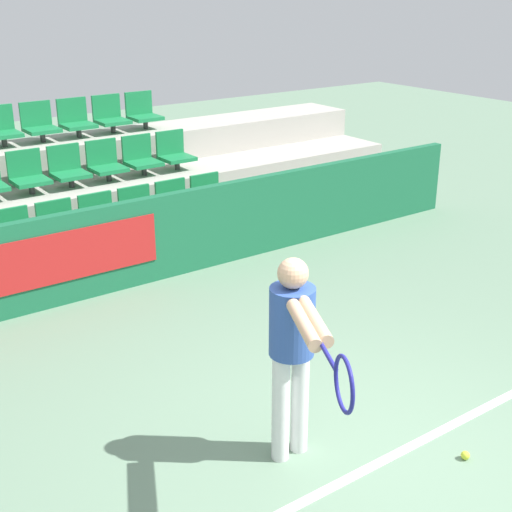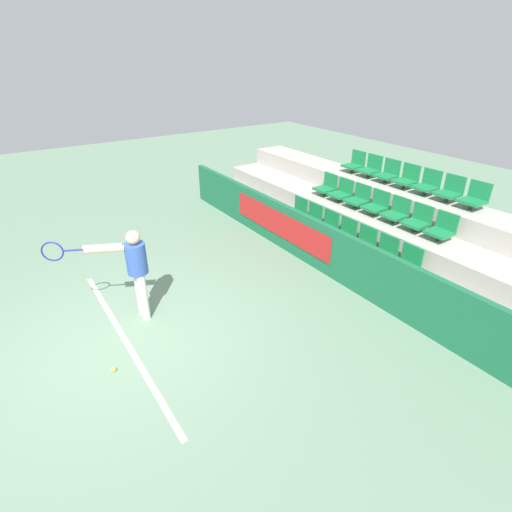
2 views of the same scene
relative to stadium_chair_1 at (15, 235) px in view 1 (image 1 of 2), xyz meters
name	(u,v)px [view 1 (image 1 of 2)]	position (x,y,z in m)	size (l,w,h in m)	color
ground_plane	(375,466)	(1.03, -4.66, -0.65)	(30.00, 30.00, 0.00)	slate
court_baseline	(374,465)	(1.03, -4.65, -0.65)	(4.39, 0.08, 0.01)	white
barrier_wall	(123,246)	(1.00, -0.64, -0.15)	(10.43, 0.14, 1.01)	#19603D
bleacher_tier_front	(107,256)	(1.03, -0.11, -0.44)	(10.03, 0.89, 0.43)	#ADA89E
bleacher_tier_middle	(76,220)	(1.03, 0.77, -0.23)	(10.03, 0.89, 0.85)	#ADA89E
bleacher_tier_back	(49,189)	(1.03, 1.66, -0.01)	(10.03, 0.89, 1.28)	#ADA89E
stadium_chair_1	(15,235)	(0.00, 0.00, 0.00)	(0.42, 0.41, 0.52)	#333333
stadium_chair_2	(59,227)	(0.51, 0.00, 0.00)	(0.42, 0.41, 0.52)	#333333
stadium_chair_3	(100,219)	(1.03, 0.00, 0.00)	(0.42, 0.41, 0.52)	#333333
stadium_chair_4	(139,211)	(1.54, 0.00, 0.00)	(0.42, 0.41, 0.52)	#333333
stadium_chair_5	(175,204)	(2.05, 0.00, 0.00)	(0.42, 0.41, 0.52)	#333333
stadium_chair_6	(209,197)	(2.56, 0.00, 0.00)	(0.42, 0.41, 0.52)	#333333
stadium_chair_9	(28,175)	(0.51, 0.89, 0.43)	(0.42, 0.41, 0.52)	#333333
stadium_chair_10	(68,169)	(1.03, 0.89, 0.43)	(0.42, 0.41, 0.52)	#333333
stadium_chair_11	(106,163)	(1.54, 0.89, 0.43)	(0.42, 0.41, 0.52)	#333333
stadium_chair_12	(141,158)	(2.05, 0.89, 0.43)	(0.42, 0.41, 0.52)	#333333
stadium_chair_13	(174,153)	(2.56, 0.89, 0.43)	(0.42, 0.41, 0.52)	#333333
stadium_chair_16	(1,129)	(0.51, 1.77, 0.85)	(0.42, 0.41, 0.52)	#333333
stadium_chair_17	(40,124)	(1.03, 1.77, 0.85)	(0.42, 0.41, 0.52)	#333333
stadium_chair_18	(76,120)	(1.54, 1.77, 0.85)	(0.42, 0.41, 0.52)	#333333
stadium_chair_19	(110,116)	(2.05, 1.77, 0.85)	(0.42, 0.41, 0.52)	#333333
stadium_chair_20	(143,112)	(2.56, 1.77, 0.85)	(0.42, 0.41, 0.52)	#333333
tennis_player	(294,342)	(0.58, -4.24, 0.32)	(0.75, 1.39, 1.57)	silver
tennis_ball	(465,455)	(1.62, -4.99, -0.62)	(0.07, 0.07, 0.07)	#CCDB33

